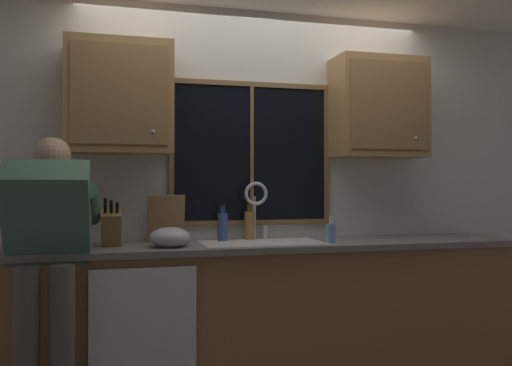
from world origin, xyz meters
name	(u,v)px	position (x,y,z in m)	size (l,w,h in m)	color
back_wall	(255,188)	(0.00, 0.06, 1.27)	(5.80, 0.12, 2.55)	silver
window_glass	(251,153)	(-0.04, -0.01, 1.52)	(1.10, 0.02, 0.95)	black
window_frame_top	(252,84)	(-0.04, -0.02, 2.02)	(1.17, 0.02, 0.04)	brown
window_frame_bottom	(252,223)	(-0.04, -0.02, 1.03)	(1.17, 0.02, 0.04)	brown
window_frame_left	(171,152)	(-0.61, -0.02, 1.52)	(0.04, 0.02, 0.95)	brown
window_frame_right	(326,155)	(0.53, -0.02, 1.52)	(0.04, 0.02, 0.95)	brown
window_mullion_center	(252,153)	(-0.04, -0.02, 1.52)	(0.02, 0.02, 0.95)	brown
lower_cabinet_run	(268,314)	(0.00, -0.29, 0.44)	(3.40, 0.58, 0.88)	olive
countertop	(269,245)	(0.00, -0.31, 0.90)	(3.46, 0.62, 0.04)	slate
dishwasher_front	(143,333)	(-0.83, -0.61, 0.46)	(0.60, 0.02, 0.74)	white
upper_cabinet_left	(120,98)	(-0.95, -0.17, 1.86)	(0.67, 0.36, 0.72)	#A87A47
upper_cabinet_right	(378,108)	(0.87, -0.17, 1.86)	(0.67, 0.36, 0.72)	#A87A47
sink	(262,257)	(-0.04, -0.30, 0.82)	(0.80, 0.46, 0.21)	silver
faucet	(256,203)	(-0.03, -0.12, 1.17)	(0.18, 0.09, 0.40)	silver
person_standing	(48,246)	(-1.34, -0.62, 0.97)	(0.53, 0.68, 1.58)	#595147
knife_block	(111,229)	(-1.01, -0.29, 1.03)	(0.12, 0.18, 0.32)	olive
cutting_board	(166,218)	(-0.65, -0.08, 1.08)	(0.25, 0.02, 0.32)	#997047
mixing_bowl	(170,237)	(-0.66, -0.40, 0.98)	(0.26, 0.26, 0.13)	#B7B7BC
soap_dispenser	(331,233)	(0.39, -0.44, 0.99)	(0.06, 0.07, 0.17)	#668CCC
bottle_green_glass	(249,224)	(-0.08, -0.10, 1.03)	(0.07, 0.07, 0.26)	olive
bottle_tall_clear	(223,226)	(-0.28, -0.14, 1.02)	(0.07, 0.07, 0.24)	#334C8C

